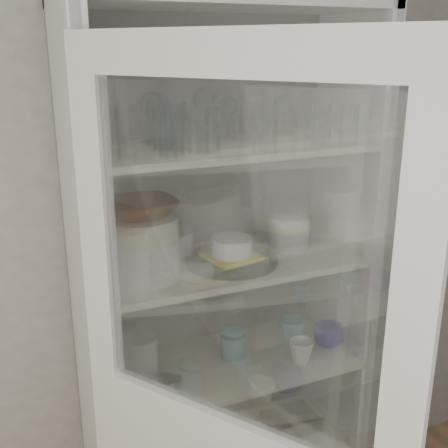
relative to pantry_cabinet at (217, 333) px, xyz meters
name	(u,v)px	position (x,y,z in m)	size (l,w,h in m)	color
wall_back	(149,236)	(-0.20, 0.16, 0.36)	(3.60, 0.02, 2.60)	gray
pantry_cabinet	(217,333)	(0.00, 0.00, 0.00)	(1.00, 0.45, 2.10)	silver
tumbler_0	(106,134)	(-0.41, -0.19, 0.79)	(0.07, 0.07, 0.15)	silver
tumbler_1	(208,129)	(-0.11, -0.19, 0.79)	(0.07, 0.07, 0.14)	silver
tumbler_2	(172,131)	(-0.22, -0.20, 0.79)	(0.07, 0.07, 0.14)	silver
tumbler_3	(198,133)	(-0.15, -0.20, 0.78)	(0.06, 0.06, 0.13)	silver
tumbler_4	(264,124)	(0.06, -0.22, 0.80)	(0.08, 0.08, 0.15)	silver
tumbler_5	(349,124)	(0.37, -0.23, 0.78)	(0.06, 0.06, 0.12)	silver
tumbler_6	(321,124)	(0.28, -0.20, 0.79)	(0.07, 0.07, 0.13)	silver
tumbler_7	(99,133)	(-0.41, -0.10, 0.78)	(0.06, 0.06, 0.13)	silver
tumbler_8	(175,126)	(-0.18, -0.10, 0.79)	(0.07, 0.07, 0.14)	silver
tumbler_9	(163,127)	(-0.21, -0.07, 0.79)	(0.07, 0.07, 0.13)	silver
goblet_0	(152,115)	(-0.21, 0.05, 0.81)	(0.08, 0.08, 0.18)	silver
goblet_1	(205,111)	(-0.02, 0.05, 0.82)	(0.09, 0.09, 0.19)	silver
goblet_2	(228,116)	(0.05, 0.02, 0.80)	(0.07, 0.07, 0.16)	silver
goblet_3	(285,112)	(0.29, 0.05, 0.80)	(0.07, 0.07, 0.15)	silver
plate_stack_front	(143,257)	(-0.30, -0.10, 0.38)	(0.24, 0.24, 0.13)	white
plate_stack_back	(165,241)	(-0.17, 0.08, 0.36)	(0.21, 0.21, 0.08)	white
cream_bowl	(142,228)	(-0.30, -0.10, 0.48)	(0.23, 0.23, 0.07)	beige
terracotta_bowl	(141,208)	(-0.30, -0.10, 0.55)	(0.22, 0.22, 0.05)	#5A2A11
glass_platter	(232,260)	(0.01, -0.11, 0.33)	(0.32, 0.32, 0.02)	silver
yellow_trivet	(232,256)	(0.01, -0.11, 0.34)	(0.16, 0.16, 0.01)	gold
white_ramekin	(232,246)	(0.01, -0.11, 0.38)	(0.14, 0.14, 0.06)	white
grey_bowl_stack	(289,231)	(0.26, -0.05, 0.38)	(0.15, 0.15, 0.12)	#B3B3B3
mug_blue	(328,335)	(0.41, -0.13, -0.04)	(0.11, 0.11, 0.09)	navy
mug_teal	(292,330)	(0.30, -0.04, -0.03)	(0.10, 0.10, 0.09)	teal
mug_white	(301,351)	(0.25, -0.19, -0.04)	(0.09, 0.09, 0.08)	white
teal_jar	(233,344)	(0.04, -0.05, -0.03)	(0.09, 0.09, 0.11)	teal
measuring_cups	(163,384)	(-0.26, -0.14, -0.06)	(0.09, 0.09, 0.04)	#AAA9B2
white_canister	(141,355)	(-0.30, -0.02, -0.01)	(0.12, 0.12, 0.14)	white
tin_box	(291,421)	(0.31, -0.05, -0.45)	(0.21, 0.15, 0.06)	gray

